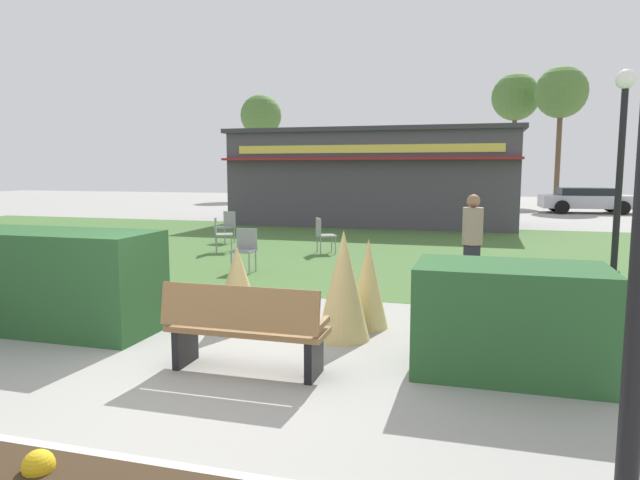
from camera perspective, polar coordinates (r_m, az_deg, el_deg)
ground_plane at (r=6.18m, az=-10.27°, el=-12.98°), size 80.00×80.00×0.00m
lawn_patch at (r=15.17m, az=5.83°, el=-0.85°), size 36.00×12.00×0.01m
park_bench at (r=6.00m, az=-7.57°, el=-8.73°), size 1.70×0.53×0.95m
hedge_left at (r=8.25m, az=-25.02°, el=-3.71°), size 2.74×1.10×1.31m
hedge_right at (r=6.24m, az=18.46°, el=-7.57°), size 1.91×1.10×1.14m
ornamental_grass_behind_left at (r=7.06m, az=2.37°, el=-4.53°), size 0.67×0.67×1.37m
ornamental_grass_behind_right at (r=7.76m, az=-8.27°, el=-4.58°), size 0.68×0.68×1.09m
ornamental_grass_behind_center at (r=7.61m, az=4.86°, el=-4.35°), size 0.54×0.54×1.20m
lamppost_mid at (r=11.93m, az=27.97°, el=8.05°), size 0.36×0.36×3.90m
food_kiosk at (r=21.91m, az=5.48°, el=6.31°), size 10.65×4.61×3.56m
cafe_chair_west at (r=14.17m, az=0.27°, el=0.75°), size 0.60×0.60×0.89m
cafe_chair_east at (r=14.61m, az=-9.98°, el=0.84°), size 0.58×0.58×0.89m
cafe_chair_center at (r=16.50m, az=-9.32°, el=1.57°), size 0.56×0.56×0.89m
cafe_chair_north at (r=11.74m, az=-7.52°, el=-0.65°), size 0.46×0.46×0.89m
person_strolling at (r=9.90m, az=15.00°, el=-0.35°), size 0.34×0.34×1.69m
parked_car_west_slot at (r=30.23m, az=3.72°, el=4.39°), size 4.30×2.24×1.20m
parked_car_center_slot at (r=29.58m, az=14.22°, el=4.13°), size 4.35×2.36×1.20m
parked_car_east_slot at (r=29.95m, az=25.14°, el=3.70°), size 4.33×2.31×1.20m
tree_left_bg at (r=39.92m, az=-5.94°, el=12.23°), size 2.80×2.80×7.09m
tree_right_bg at (r=36.93m, az=19.01°, el=13.30°), size 2.80×2.80×7.76m
tree_center_bg at (r=34.57m, az=23.03°, el=13.38°), size 2.80×2.80×7.64m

